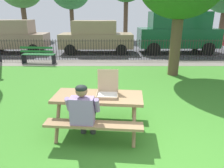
{
  "coord_description": "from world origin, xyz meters",
  "views": [
    {
      "loc": [
        -0.86,
        -2.73,
        2.35
      ],
      "look_at": [
        -0.87,
        1.97,
        0.75
      ],
      "focal_mm": 33.37,
      "sensor_mm": 36.0,
      "label": 1
    }
  ],
  "objects_px": {
    "adult_at_table": "(84,111)",
    "parked_car_left": "(15,36)",
    "far_tree_midright": "(179,3)",
    "parked_car_center": "(96,36)",
    "park_bench_left": "(39,55)",
    "picnic_table_foreground": "(99,103)",
    "parked_car_right": "(178,31)",
    "pizza_box_open": "(108,89)"
  },
  "relations": [
    {
      "from": "adult_at_table",
      "to": "parked_car_left",
      "type": "distance_m",
      "value": 11.05
    },
    {
      "from": "pizza_box_open",
      "to": "parked_car_right",
      "type": "bearing_deg",
      "value": 65.66
    },
    {
      "from": "picnic_table_foreground",
      "to": "parked_car_left",
      "type": "relative_size",
      "value": 0.49
    },
    {
      "from": "parked_car_left",
      "to": "parked_car_center",
      "type": "bearing_deg",
      "value": -0.0
    },
    {
      "from": "picnic_table_foreground",
      "to": "park_bench_left",
      "type": "relative_size",
      "value": 1.18
    },
    {
      "from": "pizza_box_open",
      "to": "far_tree_midright",
      "type": "height_order",
      "value": "far_tree_midright"
    },
    {
      "from": "pizza_box_open",
      "to": "parked_car_left",
      "type": "bearing_deg",
      "value": 123.07
    },
    {
      "from": "picnic_table_foreground",
      "to": "far_tree_midright",
      "type": "xyz_separation_m",
      "value": [
        6.34,
        16.44,
        2.63
      ]
    },
    {
      "from": "adult_at_table",
      "to": "parked_car_right",
      "type": "relative_size",
      "value": 0.25
    },
    {
      "from": "picnic_table_foreground",
      "to": "parked_car_right",
      "type": "xyz_separation_m",
      "value": [
        4.29,
        9.12,
        0.71
      ]
    },
    {
      "from": "adult_at_table",
      "to": "pizza_box_open",
      "type": "bearing_deg",
      "value": 52.0
    },
    {
      "from": "adult_at_table",
      "to": "parked_car_left",
      "type": "height_order",
      "value": "parked_car_left"
    },
    {
      "from": "parked_car_center",
      "to": "far_tree_midright",
      "type": "distance_m",
      "value": 10.4
    },
    {
      "from": "park_bench_left",
      "to": "parked_car_right",
      "type": "relative_size",
      "value": 0.34
    },
    {
      "from": "park_bench_left",
      "to": "far_tree_midright",
      "type": "relative_size",
      "value": 0.36
    },
    {
      "from": "adult_at_table",
      "to": "park_bench_left",
      "type": "height_order",
      "value": "adult_at_table"
    },
    {
      "from": "parked_car_center",
      "to": "parked_car_right",
      "type": "relative_size",
      "value": 0.93
    },
    {
      "from": "park_bench_left",
      "to": "far_tree_midright",
      "type": "distance_m",
      "value": 14.39
    },
    {
      "from": "picnic_table_foreground",
      "to": "parked_car_left",
      "type": "distance_m",
      "value": 10.76
    },
    {
      "from": "parked_car_left",
      "to": "parked_car_center",
      "type": "relative_size",
      "value": 0.9
    },
    {
      "from": "parked_car_right",
      "to": "far_tree_midright",
      "type": "height_order",
      "value": "far_tree_midright"
    },
    {
      "from": "pizza_box_open",
      "to": "adult_at_table",
      "type": "xyz_separation_m",
      "value": [
        -0.43,
        -0.55,
        -0.23
      ]
    },
    {
      "from": "park_bench_left",
      "to": "pizza_box_open",
      "type": "bearing_deg",
      "value": -59.95
    },
    {
      "from": "park_bench_left",
      "to": "parked_car_left",
      "type": "bearing_deg",
      "value": 128.67
    },
    {
      "from": "far_tree_midright",
      "to": "parked_car_left",
      "type": "bearing_deg",
      "value": -148.71
    },
    {
      "from": "park_bench_left",
      "to": "parked_car_right",
      "type": "xyz_separation_m",
      "value": [
        7.61,
        2.97,
        0.89
      ]
    },
    {
      "from": "adult_at_table",
      "to": "parked_car_left",
      "type": "xyz_separation_m",
      "value": [
        -5.46,
        9.6,
        0.35
      ]
    },
    {
      "from": "picnic_table_foreground",
      "to": "far_tree_midright",
      "type": "height_order",
      "value": "far_tree_midright"
    },
    {
      "from": "picnic_table_foreground",
      "to": "parked_car_center",
      "type": "bearing_deg",
      "value": 94.41
    },
    {
      "from": "park_bench_left",
      "to": "parked_car_center",
      "type": "bearing_deg",
      "value": 48.5
    },
    {
      "from": "parked_car_center",
      "to": "adult_at_table",
      "type": "bearing_deg",
      "value": -87.23
    },
    {
      "from": "park_bench_left",
      "to": "far_tree_midright",
      "type": "height_order",
      "value": "far_tree_midright"
    },
    {
      "from": "parked_car_right",
      "to": "far_tree_midright",
      "type": "relative_size",
      "value": 1.05
    },
    {
      "from": "adult_at_table",
      "to": "picnic_table_foreground",
      "type": "bearing_deg",
      "value": 63.72
    },
    {
      "from": "picnic_table_foreground",
      "to": "far_tree_midright",
      "type": "bearing_deg",
      "value": 68.91
    },
    {
      "from": "pizza_box_open",
      "to": "adult_at_table",
      "type": "height_order",
      "value": "pizza_box_open"
    },
    {
      "from": "adult_at_table",
      "to": "parked_car_right",
      "type": "bearing_deg",
      "value": 64.77
    },
    {
      "from": "park_bench_left",
      "to": "parked_car_center",
      "type": "relative_size",
      "value": 0.37
    },
    {
      "from": "adult_at_table",
      "to": "far_tree_midright",
      "type": "height_order",
      "value": "far_tree_midright"
    },
    {
      "from": "far_tree_midright",
      "to": "park_bench_left",
      "type": "bearing_deg",
      "value": -133.22
    },
    {
      "from": "parked_car_center",
      "to": "park_bench_left",
      "type": "bearing_deg",
      "value": -131.5
    },
    {
      "from": "parked_car_right",
      "to": "park_bench_left",
      "type": "bearing_deg",
      "value": -158.71
    }
  ]
}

